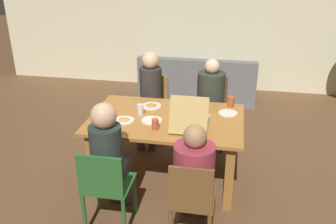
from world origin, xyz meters
The scene contains 21 objects.
ground_plane centered at (0.00, 0.00, 0.00)m, with size 20.00×20.00×0.00m, color brown.
back_wall centered at (0.00, 3.25, 1.49)m, with size 7.74×0.12×2.99m, color beige.
dining_table centered at (0.00, 0.00, 0.65)m, with size 1.67×1.08×0.78m.
chair_0 centered at (0.42, 0.97, 0.49)m, with size 0.43×0.43×0.92m.
person_0 centered at (0.42, 0.83, 0.71)m, with size 0.35×0.56×1.22m.
chair_1 centered at (-0.38, -0.96, 0.50)m, with size 0.44×0.42×0.86m.
person_1 centered at (-0.38, -0.81, 0.74)m, with size 0.29×0.53×1.27m.
chair_2 centered at (0.42, -1.01, 0.50)m, with size 0.39×0.43×0.88m.
person_2 centered at (0.42, -0.86, 0.69)m, with size 0.36×0.57×1.16m.
chair_3 centered at (-0.38, 0.99, 0.50)m, with size 0.42×0.40×0.89m.
person_3 centered at (-0.38, 0.85, 0.74)m, with size 0.29×0.51×1.27m.
pizza_box_0 centered at (0.29, -0.12, 0.83)m, with size 0.38×0.54×0.38m.
plate_0 centered at (-0.43, -0.16, 0.79)m, with size 0.22×0.22×0.03m.
plate_1 centered at (-0.23, 0.28, 0.79)m, with size 0.23×0.23×0.03m.
plate_2 centered at (-0.14, -0.11, 0.78)m, with size 0.22×0.22×0.01m.
plate_3 centered at (0.66, 0.24, 0.78)m, with size 0.21×0.21×0.01m.
drinking_glass_0 centered at (-0.06, -0.29, 0.83)m, with size 0.07×0.07×0.11m, color #B34F30.
drinking_glass_1 centered at (-0.51, -0.40, 0.85)m, with size 0.07×0.07×0.14m, color #B25334.
drinking_glass_2 centered at (0.68, 0.46, 0.84)m, with size 0.08×0.08×0.12m, color #B34C27.
drinking_glass_3 centered at (-0.30, 0.03, 0.84)m, with size 0.07×0.07×0.12m, color silver.
couch centered at (0.07, 2.58, 0.28)m, with size 2.01×0.78×0.79m.
Camera 1 is at (0.70, -3.62, 2.49)m, focal length 39.64 mm.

